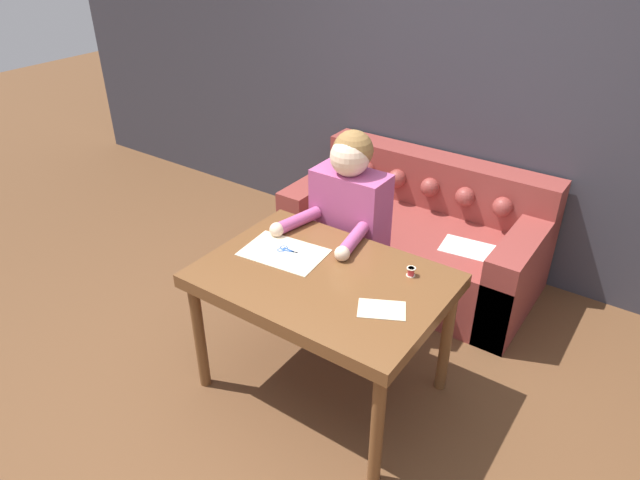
% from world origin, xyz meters
% --- Properties ---
extents(ground_plane, '(16.00, 16.00, 0.00)m').
position_xyz_m(ground_plane, '(0.00, 0.00, 0.00)').
color(ground_plane, brown).
extents(wall_back, '(8.00, 0.06, 2.60)m').
position_xyz_m(wall_back, '(0.00, 1.85, 1.30)').
color(wall_back, '#383842').
rests_on(wall_back, ground_plane).
extents(dining_table, '(1.19, 0.84, 0.73)m').
position_xyz_m(dining_table, '(-0.08, 0.14, 0.65)').
color(dining_table, brown).
rests_on(dining_table, ground_plane).
extents(couch, '(1.66, 0.88, 0.80)m').
position_xyz_m(couch, '(-0.17, 1.41, 0.29)').
color(couch, brown).
rests_on(couch, ground_plane).
extents(person, '(0.50, 0.59, 1.25)m').
position_xyz_m(person, '(-0.28, 0.71, 0.65)').
color(person, '#33281E').
rests_on(person, ground_plane).
extents(pattern_paper_main, '(0.45, 0.33, 0.00)m').
position_xyz_m(pattern_paper_main, '(-0.35, 0.19, 0.73)').
color(pattern_paper_main, beige).
rests_on(pattern_paper_main, dining_table).
extents(pattern_paper_offcut, '(0.25, 0.22, 0.00)m').
position_xyz_m(pattern_paper_offcut, '(0.30, 0.07, 0.73)').
color(pattern_paper_offcut, beige).
rests_on(pattern_paper_offcut, dining_table).
extents(scissors, '(0.21, 0.08, 0.01)m').
position_xyz_m(scissors, '(-0.34, 0.22, 0.73)').
color(scissors, silver).
rests_on(scissors, dining_table).
extents(thread_spool, '(0.04, 0.04, 0.05)m').
position_xyz_m(thread_spool, '(0.28, 0.38, 0.75)').
color(thread_spool, red).
rests_on(thread_spool, dining_table).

